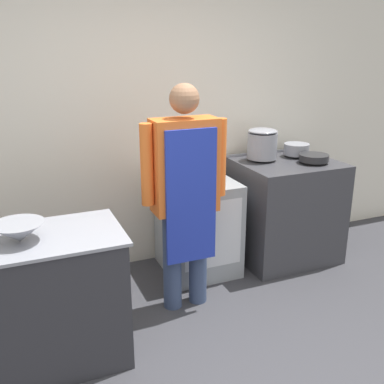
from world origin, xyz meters
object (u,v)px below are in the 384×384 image
person_cook (185,186)px  sauce_pot (296,149)px  stock_pot (262,143)px  saute_pan (314,158)px  mixing_bowl (19,232)px  stove (285,210)px  fridge_unit (198,226)px

person_cook → sauce_pot: size_ratio=7.18×
stock_pot → sauce_pot: stock_pot is taller
stock_pot → sauce_pot: bearing=0.0°
person_cook → saute_pan: 1.39m
person_cook → mixing_bowl: size_ratio=5.68×
stove → stock_pot: 0.67m
stove → fridge_unit: bearing=174.9°
mixing_bowl → stock_pot: (2.13, 0.87, 0.17)m
saute_pan → fridge_unit: bearing=168.7°
fridge_unit → sauce_pot: (1.04, 0.06, 0.59)m
fridge_unit → saute_pan: bearing=-11.3°
stove → stock_pot: stock_pot is taller
mixing_bowl → saute_pan: size_ratio=1.14×
stove → person_cook: 1.35m
person_cook → stock_pot: 1.14m
saute_pan → sauce_pot: 0.27m
mixing_bowl → saute_pan: bearing=13.6°
sauce_pot → saute_pan: bearing=-90.0°
person_cook → stock_pot: person_cook is taller
stove → mixing_bowl: 2.49m
fridge_unit → stock_pot: stock_pot is taller
stove → sauce_pot: (0.18, 0.13, 0.54)m
mixing_bowl → stock_pot: stock_pot is taller
sauce_pot → stove: bearing=-143.1°
stove → mixing_bowl: bearing=-162.4°
mixing_bowl → saute_pan: 2.58m
mixing_bowl → saute_pan: saute_pan is taller
mixing_bowl → stock_pot: size_ratio=1.09×
mixing_bowl → sauce_pot: sauce_pot is taller
person_cook → sauce_pot: 1.47m
fridge_unit → mixing_bowl: mixing_bowl is taller
fridge_unit → person_cook: (-0.32, -0.50, 0.55)m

